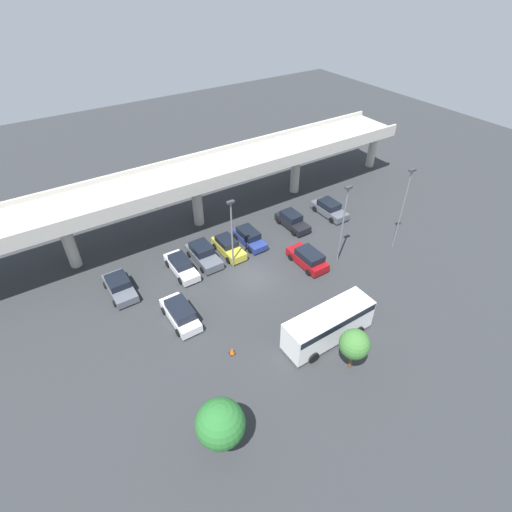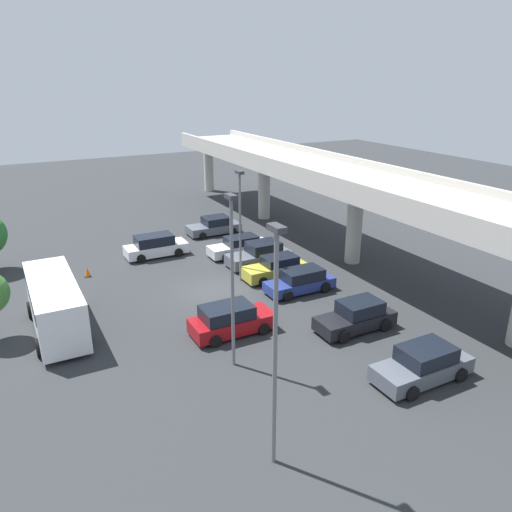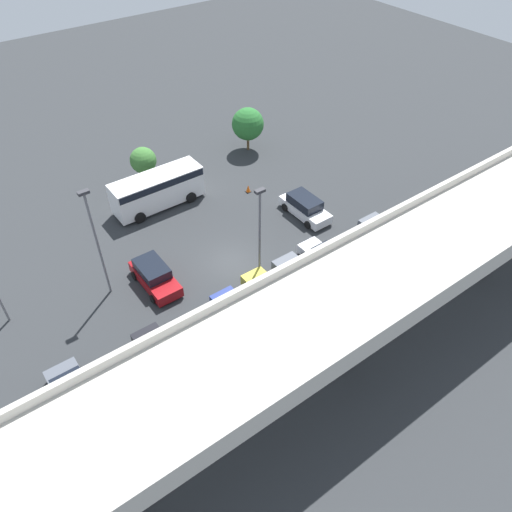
# 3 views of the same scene
# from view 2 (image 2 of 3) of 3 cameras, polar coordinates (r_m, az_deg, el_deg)

# --- Properties ---
(ground_plane) EXTENTS (118.03, 118.03, 0.00)m
(ground_plane) POSITION_cam_2_polar(r_m,az_deg,el_deg) (32.72, -4.98, -3.98)
(ground_plane) COLOR #2D3033
(highway_overpass) EXTENTS (56.22, 6.40, 7.01)m
(highway_overpass) POSITION_cam_2_polar(r_m,az_deg,el_deg) (36.59, 11.48, 7.76)
(highway_overpass) COLOR #BCB7AD
(highway_overpass) RESTS_ON ground_plane
(parked_car_0) EXTENTS (2.24, 4.63, 1.52)m
(parked_car_0) POSITION_cam_2_polar(r_m,az_deg,el_deg) (44.15, -4.80, 3.43)
(parked_car_0) COLOR #515660
(parked_car_0) RESTS_ON ground_plane
(parked_car_1) EXTENTS (2.10, 4.74, 1.70)m
(parked_car_1) POSITION_cam_2_polar(r_m,az_deg,el_deg) (39.24, -11.41, 1.12)
(parked_car_1) COLOR silver
(parked_car_1) RESTS_ON ground_plane
(parked_car_2) EXTENTS (1.97, 4.89, 1.49)m
(parked_car_2) POSITION_cam_2_polar(r_m,az_deg,el_deg) (38.77, -1.86, 1.12)
(parked_car_2) COLOR silver
(parked_car_2) RESTS_ON ground_plane
(parked_car_3) EXTENTS (2.22, 4.75, 1.72)m
(parked_car_3) POSITION_cam_2_polar(r_m,az_deg,el_deg) (36.72, 0.47, 0.16)
(parked_car_3) COLOR #515660
(parked_car_3) RESTS_ON ground_plane
(parked_car_4) EXTENTS (2.00, 4.48, 1.56)m
(parked_car_4) POSITION_cam_2_polar(r_m,az_deg,el_deg) (34.37, 2.28, -1.37)
(parked_car_4) COLOR gold
(parked_car_4) RESTS_ON ground_plane
(parked_car_5) EXTENTS (2.00, 4.57, 1.53)m
(parked_car_5) POSITION_cam_2_polar(r_m,az_deg,el_deg) (32.35, 5.12, -2.86)
(parked_car_5) COLOR navy
(parked_car_5) RESTS_ON ground_plane
(parked_car_6) EXTENTS (2.18, 4.59, 1.67)m
(parked_car_6) POSITION_cam_2_polar(r_m,az_deg,el_deg) (27.23, -2.91, -7.30)
(parked_car_6) COLOR maroon
(parked_car_6) RESTS_ON ground_plane
(parked_car_7) EXTENTS (2.04, 4.54, 1.67)m
(parked_car_7) POSITION_cam_2_polar(r_m,az_deg,el_deg) (28.13, 11.41, -6.81)
(parked_car_7) COLOR black
(parked_car_7) RESTS_ON ground_plane
(parked_car_8) EXTENTS (2.15, 4.81, 1.67)m
(parked_car_8) POSITION_cam_2_polar(r_m,az_deg,el_deg) (24.63, 18.55, -11.68)
(parked_car_8) COLOR #515660
(parked_car_8) RESTS_ON ground_plane
(shuttle_bus) EXTENTS (7.73, 2.67, 2.92)m
(shuttle_bus) POSITION_cam_2_polar(r_m,az_deg,el_deg) (29.20, -22.04, -4.83)
(shuttle_bus) COLOR white
(shuttle_bus) RESTS_ON ground_plane
(lamp_post_near_aisle) EXTENTS (0.70, 0.35, 9.00)m
(lamp_post_near_aisle) POSITION_cam_2_polar(r_m,az_deg,el_deg) (16.68, 2.21, -9.05)
(lamp_post_near_aisle) COLOR slate
(lamp_post_near_aisle) RESTS_ON ground_plane
(lamp_post_mid_lot) EXTENTS (0.70, 0.35, 8.45)m
(lamp_post_mid_lot) POSITION_cam_2_polar(r_m,az_deg,el_deg) (22.65, -2.74, -1.67)
(lamp_post_mid_lot) COLOR slate
(lamp_post_mid_lot) RESTS_ON ground_plane
(lamp_post_by_overpass) EXTENTS (0.70, 0.35, 7.53)m
(lamp_post_by_overpass) POSITION_cam_2_polar(r_m,az_deg,el_deg) (32.80, -1.84, 4.41)
(lamp_post_by_overpass) COLOR slate
(lamp_post_by_overpass) RESTS_ON ground_plane
(traffic_cone) EXTENTS (0.44, 0.44, 0.70)m
(traffic_cone) POSITION_cam_2_polar(r_m,az_deg,el_deg) (36.66, -18.72, -1.75)
(traffic_cone) COLOR black
(traffic_cone) RESTS_ON ground_plane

